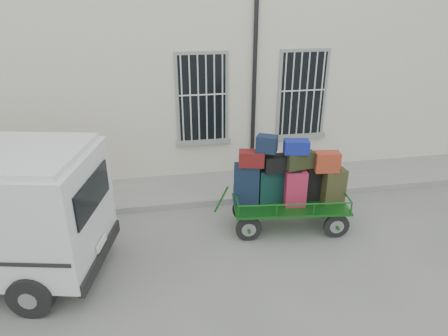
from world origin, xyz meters
TOP-DOWN VIEW (x-y plane):
  - ground at (0.00, 0.00)m, footprint 80.00×80.00m
  - building at (0.00, 5.50)m, footprint 24.00×5.15m
  - sidewalk at (0.00, 2.20)m, footprint 24.00×1.70m
  - luggage_cart at (1.02, 0.12)m, footprint 2.86×1.36m

SIDE VIEW (x-z plane):
  - ground at x=0.00m, z-range 0.00..0.00m
  - sidewalk at x=0.00m, z-range 0.00..0.15m
  - luggage_cart at x=1.02m, z-range -0.02..2.13m
  - building at x=0.00m, z-range 0.00..6.00m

